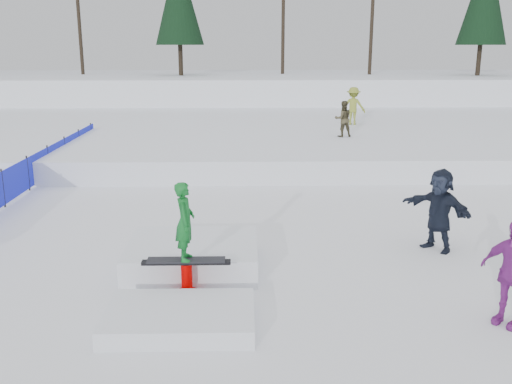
{
  "coord_description": "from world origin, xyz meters",
  "views": [
    {
      "loc": [
        0.23,
        -10.84,
        4.43
      ],
      "look_at": [
        0.5,
        2.0,
        1.1
      ],
      "focal_mm": 40.0,
      "sensor_mm": 36.0,
      "label": 1
    }
  ],
  "objects_px": {
    "walker_olive": "(343,119)",
    "jib_rail_feature": "(190,267)",
    "walker_ygreen": "(353,106)",
    "safety_fence": "(28,173)",
    "spectator_dark": "(439,210)",
    "spectator_purple": "(512,273)"
  },
  "relations": [
    {
      "from": "walker_olive",
      "to": "spectator_dark",
      "type": "xyz_separation_m",
      "value": [
        0.27,
        -10.98,
        -0.6
      ]
    },
    {
      "from": "jib_rail_feature",
      "to": "spectator_purple",
      "type": "bearing_deg",
      "value": -18.85
    },
    {
      "from": "walker_ygreen",
      "to": "jib_rail_feature",
      "type": "xyz_separation_m",
      "value": [
        -6.13,
        -16.26,
        -1.36
      ]
    },
    {
      "from": "safety_fence",
      "to": "walker_olive",
      "type": "relative_size",
      "value": 11.07
    },
    {
      "from": "walker_ygreen",
      "to": "spectator_dark",
      "type": "distance_m",
      "value": 14.61
    },
    {
      "from": "walker_ygreen",
      "to": "spectator_purple",
      "type": "height_order",
      "value": "walker_ygreen"
    },
    {
      "from": "walker_olive",
      "to": "walker_ygreen",
      "type": "height_order",
      "value": "walker_ygreen"
    },
    {
      "from": "safety_fence",
      "to": "walker_ygreen",
      "type": "distance_m",
      "value": 14.9
    },
    {
      "from": "walker_ygreen",
      "to": "safety_fence",
      "type": "bearing_deg",
      "value": 54.53
    },
    {
      "from": "safety_fence",
      "to": "spectator_purple",
      "type": "bearing_deg",
      "value": -39.43
    },
    {
      "from": "safety_fence",
      "to": "walker_ygreen",
      "type": "relative_size",
      "value": 9.25
    },
    {
      "from": "jib_rail_feature",
      "to": "spectator_dark",
      "type": "bearing_deg",
      "value": 17.58
    },
    {
      "from": "safety_fence",
      "to": "walker_olive",
      "type": "xyz_separation_m",
      "value": [
        10.73,
        5.44,
        0.97
      ]
    },
    {
      "from": "walker_olive",
      "to": "jib_rail_feature",
      "type": "height_order",
      "value": "walker_olive"
    },
    {
      "from": "walker_ygreen",
      "to": "jib_rail_feature",
      "type": "height_order",
      "value": "walker_ygreen"
    },
    {
      "from": "walker_olive",
      "to": "jib_rail_feature",
      "type": "distance_m",
      "value": 13.69
    },
    {
      "from": "walker_ygreen",
      "to": "jib_rail_feature",
      "type": "bearing_deg",
      "value": 86.46
    },
    {
      "from": "walker_olive",
      "to": "spectator_purple",
      "type": "bearing_deg",
      "value": 83.99
    },
    {
      "from": "walker_ygreen",
      "to": "spectator_dark",
      "type": "xyz_separation_m",
      "value": [
        -0.8,
        -14.57,
        -0.75
      ]
    },
    {
      "from": "walker_olive",
      "to": "walker_ygreen",
      "type": "relative_size",
      "value": 0.84
    },
    {
      "from": "safety_fence",
      "to": "jib_rail_feature",
      "type": "distance_m",
      "value": 9.19
    },
    {
      "from": "walker_olive",
      "to": "safety_fence",
      "type": "bearing_deg",
      "value": 19.8
    }
  ]
}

